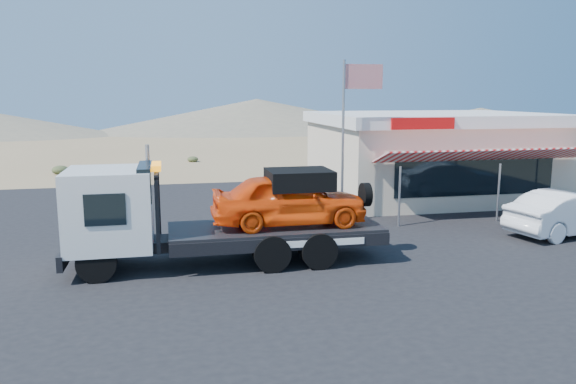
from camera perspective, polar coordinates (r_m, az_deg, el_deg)
name	(u,v)px	position (r m, az deg, el deg)	size (l,w,h in m)	color
ground	(232,264)	(16.23, -5.73, -7.28)	(120.00, 120.00, 0.00)	#8E7451
asphalt_lot	(280,235)	(19.38, -0.84, -4.35)	(32.00, 24.00, 0.02)	black
tow_truck	(219,210)	(15.93, -7.02, -1.82)	(8.70, 2.58, 2.91)	black
white_sedan	(569,213)	(21.45, 26.67, -1.92)	(1.61, 4.61, 1.52)	silver
jerky_store	(431,154)	(27.41, 14.32, 3.75)	(10.40, 9.97, 3.90)	beige
flagpole	(349,122)	(21.01, 6.24, 7.07)	(1.55, 0.10, 6.00)	#99999E
distant_hills	(97,119)	(71.08, -18.85, 7.03)	(126.00, 48.00, 4.20)	#726B59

